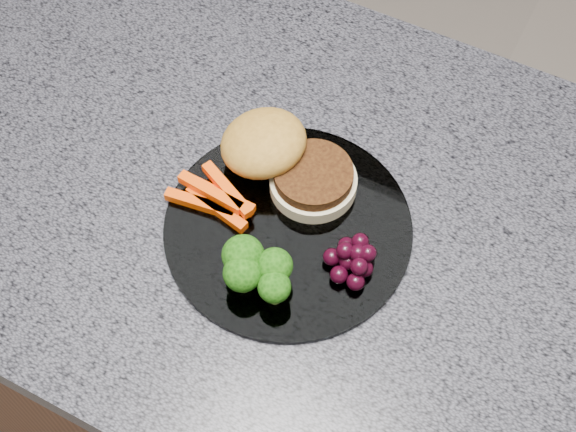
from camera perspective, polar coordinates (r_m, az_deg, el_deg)
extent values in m
cube|color=#57321E|center=(1.27, 2.52, -11.39)|extent=(1.20, 0.60, 0.86)
cube|color=#51515C|center=(0.86, 3.64, -1.12)|extent=(1.20, 0.60, 0.04)
cylinder|color=white|center=(0.84, 0.00, -0.82)|extent=(0.26, 0.26, 0.01)
cylinder|color=beige|center=(0.85, 1.80, 2.38)|extent=(0.10, 0.10, 0.02)
cylinder|color=#4A280E|center=(0.84, 1.83, 2.96)|extent=(0.09, 0.09, 0.01)
ellipsoid|color=#B4822D|center=(0.86, -1.75, 4.94)|extent=(0.10, 0.10, 0.05)
cube|color=#FF4C04|center=(0.85, -4.73, 1.43)|extent=(0.08, 0.01, 0.01)
cube|color=#FF4C04|center=(0.84, -5.09, 0.56)|extent=(0.08, 0.03, 0.01)
cube|color=#FF4C04|center=(0.85, -6.26, 0.88)|extent=(0.08, 0.02, 0.01)
cube|color=#FF4C04|center=(0.84, -4.33, 1.89)|extent=(0.08, 0.04, 0.01)
cube|color=#FF4C04|center=(0.84, -5.51, 1.69)|extent=(0.08, 0.02, 0.01)
cylinder|color=olive|center=(0.80, -3.14, -3.56)|extent=(0.01, 0.01, 0.02)
ellipsoid|color=#103E08|center=(0.78, -3.22, -2.80)|extent=(0.04, 0.04, 0.04)
cylinder|color=olive|center=(0.80, -0.95, -4.23)|extent=(0.01, 0.01, 0.02)
ellipsoid|color=#103E08|center=(0.78, -0.97, -3.54)|extent=(0.04, 0.04, 0.03)
cylinder|color=olive|center=(0.79, -3.19, -4.78)|extent=(0.01, 0.01, 0.02)
ellipsoid|color=#103E08|center=(0.78, -3.26, -4.08)|extent=(0.04, 0.04, 0.03)
cylinder|color=olive|center=(0.79, -0.95, -5.69)|extent=(0.01, 0.01, 0.02)
ellipsoid|color=#103E08|center=(0.77, -0.97, -5.07)|extent=(0.03, 0.03, 0.03)
sphere|color=black|center=(0.81, 4.27, -3.24)|extent=(0.02, 0.02, 0.02)
sphere|color=black|center=(0.80, 5.45, -3.73)|extent=(0.02, 0.02, 0.02)
sphere|color=black|center=(0.81, 5.64, -2.66)|extent=(0.02, 0.02, 0.02)
sphere|color=black|center=(0.81, 4.17, -2.13)|extent=(0.02, 0.02, 0.02)
sphere|color=black|center=(0.81, 3.14, -2.93)|extent=(0.02, 0.02, 0.02)
sphere|color=black|center=(0.80, 3.65, -4.19)|extent=(0.02, 0.02, 0.02)
sphere|color=black|center=(0.80, 4.83, -4.69)|extent=(0.02, 0.02, 0.02)
sphere|color=black|center=(0.80, 5.01, -2.62)|extent=(0.02, 0.02, 0.02)
sphere|color=black|center=(0.80, 4.08, -2.45)|extent=(0.02, 0.02, 0.02)
sphere|color=black|center=(0.79, 5.08, -3.59)|extent=(0.02, 0.02, 0.02)
sphere|color=black|center=(0.80, 5.15, -1.82)|extent=(0.02, 0.02, 0.02)
sphere|color=black|center=(0.80, 5.70, -2.63)|extent=(0.02, 0.02, 0.02)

